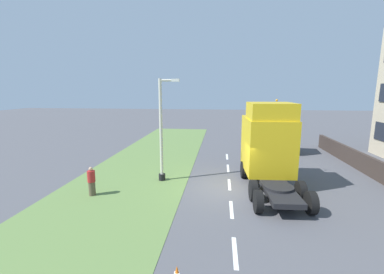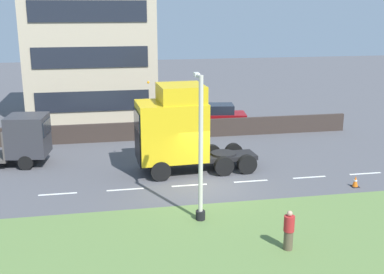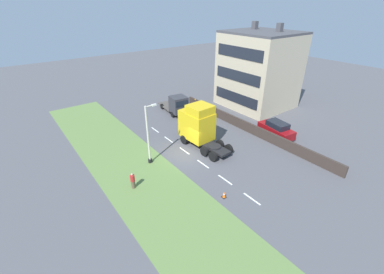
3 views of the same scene
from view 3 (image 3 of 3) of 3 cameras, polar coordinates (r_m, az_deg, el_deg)
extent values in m
plane|color=#515156|center=(27.40, -0.59, -3.87)|extent=(120.00, 120.00, 0.00)
cube|color=#607F42|center=(24.92, -11.85, -8.19)|extent=(7.00, 44.00, 0.01)
cube|color=white|center=(22.38, 13.17, -13.23)|extent=(0.16, 1.80, 0.00)
cube|color=white|center=(23.99, 7.37, -9.40)|extent=(0.16, 1.80, 0.00)
cube|color=white|center=(25.88, 2.46, -6.02)|extent=(0.16, 1.80, 0.00)
cube|color=white|center=(28.02, -1.68, -3.09)|extent=(0.16, 1.80, 0.00)
cube|color=white|center=(30.35, -5.20, -0.57)|extent=(0.16, 1.80, 0.00)
cube|color=white|center=(32.82, -8.20, 1.57)|extent=(0.16, 1.80, 0.00)
cube|color=#382D28|center=(32.59, 12.23, 2.20)|extent=(0.25, 24.00, 1.23)
cube|color=#C1B293|center=(40.38, 14.58, 13.97)|extent=(8.91, 9.49, 10.46)
cube|color=#1E232D|center=(37.97, 9.63, 8.64)|extent=(0.08, 8.06, 1.46)
cube|color=#1E232D|center=(37.06, 10.02, 13.21)|extent=(0.08, 8.06, 1.46)
cube|color=#1E232D|center=(36.40, 10.45, 17.98)|extent=(0.08, 8.06, 1.46)
cube|color=#47474C|center=(39.48, 15.58, 21.53)|extent=(8.91, 9.49, 0.30)
cube|color=#47474C|center=(41.61, 13.82, 23.00)|extent=(0.70, 0.70, 1.10)
cube|color=#47474C|center=(39.00, 18.92, 22.06)|extent=(0.70, 0.70, 1.10)
cube|color=black|center=(28.26, 2.95, -1.27)|extent=(1.72, 6.52, 0.24)
cube|color=gold|center=(28.45, 1.05, 2.74)|extent=(2.70, 3.68, 3.07)
cube|color=black|center=(29.99, -1.23, 2.71)|extent=(2.14, 0.17, 1.72)
cube|color=black|center=(29.44, -1.26, 5.08)|extent=(2.26, 0.18, 0.98)
cube|color=gold|center=(27.29, 1.82, 6.14)|extent=(2.51, 2.43, 0.90)
sphere|color=orange|center=(28.65, 0.73, 8.36)|extent=(0.14, 0.14, 0.14)
cylinder|color=black|center=(27.27, 5.03, -2.08)|extent=(1.45, 1.45, 0.12)
cylinder|color=black|center=(29.17, -1.74, -0.57)|extent=(0.37, 1.06, 1.04)
cylinder|color=black|center=(30.48, 1.66, 0.78)|extent=(0.37, 1.06, 1.04)
cylinder|color=black|center=(26.94, 2.76, -3.22)|extent=(0.37, 1.06, 1.04)
cylinder|color=black|center=(28.35, 6.21, -1.64)|extent=(0.37, 1.06, 1.04)
cylinder|color=black|center=(26.15, 4.68, -4.34)|extent=(0.37, 1.06, 1.04)
cylinder|color=black|center=(27.61, 8.12, -2.65)|extent=(0.37, 1.06, 1.04)
cube|color=#333338|center=(35.96, -3.00, 7.23)|extent=(2.32, 2.33, 2.26)
cube|color=black|center=(34.91, -2.20, 7.38)|extent=(1.83, 0.26, 0.81)
cube|color=#4C4742|center=(38.91, -5.02, 6.90)|extent=(2.53, 4.12, 0.18)
cube|color=#4C4742|center=(37.00, -3.78, 7.26)|extent=(2.08, 0.35, 1.58)
cylinder|color=black|center=(36.86, -1.62, 5.60)|extent=(0.33, 0.82, 0.80)
cylinder|color=black|center=(36.05, -4.31, 5.00)|extent=(0.33, 0.82, 0.80)
cylinder|color=black|center=(39.84, -4.14, 7.31)|extent=(0.33, 0.82, 0.80)
cylinder|color=black|center=(39.09, -6.67, 6.77)|extent=(0.33, 0.82, 0.80)
cube|color=maroon|center=(32.29, 18.15, 1.41)|extent=(2.44, 4.67, 0.97)
cube|color=black|center=(31.88, 18.51, 2.63)|extent=(1.89, 2.65, 0.65)
cylinder|color=black|center=(32.77, 15.20, 1.41)|extent=(0.29, 0.66, 0.64)
cylinder|color=black|center=(33.93, 17.35, 2.04)|extent=(0.29, 0.66, 0.64)
cylinder|color=black|center=(31.04, 18.80, -0.72)|extent=(0.29, 0.66, 0.64)
cylinder|color=black|center=(32.26, 20.93, 0.02)|extent=(0.29, 0.66, 0.64)
cylinder|color=black|center=(26.35, -9.28, -5.21)|extent=(0.40, 0.40, 0.40)
cylinder|color=beige|center=(24.92, -9.78, 0.26)|extent=(0.18, 0.18, 6.08)
cylinder|color=beige|center=(23.89, -9.40, 6.81)|extent=(0.90, 0.13, 0.13)
cube|color=silver|center=(24.09, -8.45, 7.06)|extent=(0.44, 0.20, 0.16)
cylinder|color=brown|center=(23.25, -12.92, -10.22)|extent=(0.34, 0.34, 0.75)
cylinder|color=#B22626|center=(22.85, -13.10, -8.90)|extent=(0.39, 0.39, 0.59)
sphere|color=tan|center=(22.61, -13.21, -8.09)|extent=(0.20, 0.20, 0.20)
cube|color=black|center=(22.13, 7.12, -13.11)|extent=(0.36, 0.36, 0.03)
cone|color=orange|center=(21.94, 7.16, -12.54)|extent=(0.28, 0.28, 0.55)
cylinder|color=white|center=(21.92, 7.17, -12.49)|extent=(0.17, 0.17, 0.07)
camera|label=1|loc=(16.87, 26.28, -7.84)|focal=24.00mm
camera|label=2|loc=(25.78, -54.68, 2.80)|focal=45.00mm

